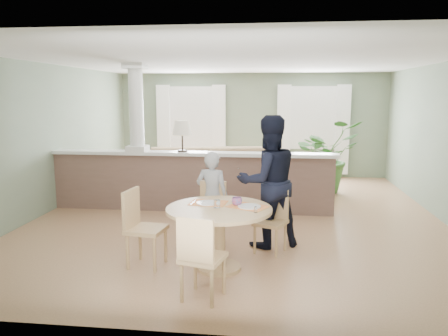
# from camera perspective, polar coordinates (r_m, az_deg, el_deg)

# --- Properties ---
(ground) EXTENTS (8.00, 8.00, 0.00)m
(ground) POSITION_cam_1_polar(r_m,az_deg,el_deg) (7.92, 1.88, -6.15)
(ground) COLOR tan
(ground) RESTS_ON ground
(room_shell) EXTENTS (7.02, 8.02, 2.71)m
(room_shell) POSITION_cam_1_polar(r_m,az_deg,el_deg) (8.26, 2.12, 7.25)
(room_shell) COLOR gray
(room_shell) RESTS_ON ground
(pony_wall) EXTENTS (5.32, 0.38, 2.70)m
(pony_wall) POSITION_cam_1_polar(r_m,az_deg,el_deg) (8.09, -4.95, -0.70)
(pony_wall) COLOR brown
(pony_wall) RESTS_ON ground
(sofa) EXTENTS (3.54, 1.87, 0.98)m
(sofa) POSITION_cam_1_polar(r_m,az_deg,el_deg) (9.49, -2.02, -0.48)
(sofa) COLOR #90754E
(sofa) RESTS_ON ground
(houseplant) EXTENTS (1.86, 1.78, 1.61)m
(houseplant) POSITION_cam_1_polar(r_m,az_deg,el_deg) (9.91, 13.09, 1.54)
(houseplant) COLOR #346629
(houseplant) RESTS_ON ground
(dining_table) EXTENTS (1.30, 1.30, 0.89)m
(dining_table) POSITION_cam_1_polar(r_m,az_deg,el_deg) (5.38, -0.56, -6.83)
(dining_table) COLOR tan
(dining_table) RESTS_ON ground
(chair_far_boy) EXTENTS (0.46, 0.46, 0.90)m
(chair_far_boy) POSITION_cam_1_polar(r_m,az_deg,el_deg) (6.33, -1.69, -5.49)
(chair_far_boy) COLOR tan
(chair_far_boy) RESTS_ON ground
(chair_far_man) EXTENTS (0.51, 0.51, 0.86)m
(chair_far_man) POSITION_cam_1_polar(r_m,az_deg,el_deg) (6.07, 6.36, -6.44)
(chair_far_man) COLOR tan
(chair_far_man) RESTS_ON ground
(chair_near) EXTENTS (0.51, 0.51, 0.93)m
(chair_near) POSITION_cam_1_polar(r_m,az_deg,el_deg) (4.60, -3.15, -11.20)
(chair_near) COLOR tan
(chair_near) RESTS_ON ground
(chair_side) EXTENTS (0.50, 0.50, 0.98)m
(chair_side) POSITION_cam_1_polar(r_m,az_deg,el_deg) (5.62, -10.84, -7.20)
(chair_side) COLOR tan
(chair_side) RESTS_ON ground
(child_person) EXTENTS (0.55, 0.42, 1.34)m
(child_person) POSITION_cam_1_polar(r_m,az_deg,el_deg) (6.39, -1.56, -3.75)
(child_person) COLOR #9B9BA0
(child_person) RESTS_ON ground
(man_person) EXTENTS (1.12, 1.02, 1.87)m
(man_person) POSITION_cam_1_polar(r_m,az_deg,el_deg) (6.18, 5.79, -1.78)
(man_person) COLOR black
(man_person) RESTS_ON ground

